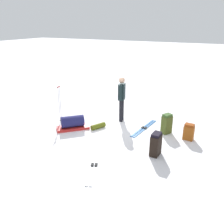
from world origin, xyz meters
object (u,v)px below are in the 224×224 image
at_px(skier_standing, 122,97).
at_px(backpack_small_spare, 167,124).
at_px(backpack_bright, 156,144).
at_px(ski_poles_planted_near, 60,102).
at_px(ski_pair_near, 144,128).
at_px(gear_sled, 73,123).
at_px(ski_pair_far, 94,165).
at_px(backpack_large_dark, 189,132).
at_px(sleeping_mat_rolled, 98,126).

height_order(skier_standing, backpack_small_spare, skier_standing).
relative_size(backpack_bright, ski_poles_planted_near, 0.50).
bearing_deg(ski_pair_near, backpack_bright, -149.73).
bearing_deg(gear_sled, backpack_small_spare, -68.51).
bearing_deg(ski_pair_far, backpack_small_spare, -21.92).
height_order(ski_pair_far, ski_poles_planted_near, ski_poles_planted_near).
bearing_deg(skier_standing, ski_poles_planted_near, 119.24).
bearing_deg(skier_standing, gear_sled, 141.75).
bearing_deg(backpack_large_dark, ski_poles_planted_near, 98.23).
xyz_separation_m(backpack_bright, backpack_small_spare, (1.57, 0.12, 0.00)).
bearing_deg(backpack_large_dark, sleeping_mat_rolled, 101.21).
distance_m(backpack_large_dark, gear_sled, 3.96).
distance_m(skier_standing, sleeping_mat_rolled, 1.44).
bearing_deg(sleeping_mat_rolled, backpack_small_spare, -71.69).
relative_size(backpack_large_dark, gear_sled, 0.48).
xyz_separation_m(skier_standing, backpack_small_spare, (-0.32, -1.85, -0.61)).
bearing_deg(sleeping_mat_rolled, ski_poles_planted_near, 92.53).
distance_m(backpack_large_dark, backpack_small_spare, 0.79).
height_order(backpack_large_dark, backpack_small_spare, backpack_small_spare).
relative_size(skier_standing, ski_pair_near, 0.98).
height_order(ski_poles_planted_near, sleeping_mat_rolled, ski_poles_planted_near).
bearing_deg(backpack_small_spare, sleeping_mat_rolled, 108.31).
bearing_deg(gear_sled, ski_poles_planted_near, 65.73).
height_order(ski_pair_far, sleeping_mat_rolled, sleeping_mat_rolled).
height_order(skier_standing, backpack_large_dark, skier_standing).
distance_m(gear_sled, sleeping_mat_rolled, 0.91).
relative_size(ski_pair_far, backpack_small_spare, 2.42).
height_order(ski_pair_near, gear_sled, gear_sled).
relative_size(skier_standing, ski_pair_far, 1.01).
relative_size(ski_pair_far, ski_poles_planted_near, 1.21).
xyz_separation_m(skier_standing, ski_poles_planted_near, (-1.14, 2.04, -0.19)).
height_order(ski_pair_far, backpack_bright, backpack_bright).
xyz_separation_m(skier_standing, backpack_bright, (-1.89, -1.97, -0.62)).
bearing_deg(ski_pair_near, backpack_small_spare, -90.13).
distance_m(backpack_bright, sleeping_mat_rolled, 2.53).
height_order(backpack_small_spare, sleeping_mat_rolled, backpack_small_spare).
relative_size(skier_standing, backpack_large_dark, 3.13).
height_order(ski_pair_far, backpack_large_dark, backpack_large_dark).
relative_size(ski_pair_near, ski_poles_planted_near, 1.26).
xyz_separation_m(ski_pair_far, backpack_small_spare, (2.86, -1.15, 0.33)).
bearing_deg(backpack_large_dark, backpack_bright, 155.34).
relative_size(ski_pair_far, sleeping_mat_rolled, 3.05).
distance_m(ski_pair_near, ski_poles_planted_near, 3.28).
bearing_deg(ski_poles_planted_near, ski_pair_near, -75.07).
height_order(backpack_small_spare, ski_poles_planted_near, ski_poles_planted_near).
relative_size(backpack_small_spare, gear_sled, 0.62).
distance_m(ski_pair_far, backpack_bright, 1.84).
bearing_deg(backpack_small_spare, skier_standing, 80.26).
relative_size(ski_pair_near, backpack_bright, 2.52).
xyz_separation_m(gear_sled, sleeping_mat_rolled, (0.45, -0.78, -0.13)).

